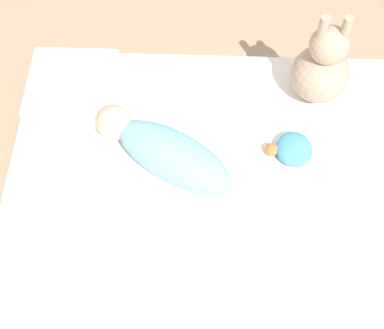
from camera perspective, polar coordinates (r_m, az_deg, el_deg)
The scene contains 6 objects.
ground_plane at distance 1.92m, azimuth 1.75°, elevation -3.39°, with size 12.00×12.00×0.00m, color #9E8466.
bed_mattress at distance 1.86m, azimuth 1.81°, elevation -2.42°, with size 1.36×1.08×0.14m.
swaddled_baby at distance 1.78m, azimuth -3.01°, elevation 1.46°, with size 0.51×0.39×0.13m.
pillow at distance 2.01m, azimuth -12.62°, elevation 8.04°, with size 0.31×0.31×0.08m.
bunny_plush at distance 1.95m, azimuth 13.71°, elevation 9.98°, with size 0.21×0.21×0.37m.
turtle_plush at distance 1.85m, azimuth 10.65°, elevation 1.62°, with size 0.16×0.14×0.06m.
Camera 1 is at (0.03, 0.88, 1.71)m, focal length 50.00 mm.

